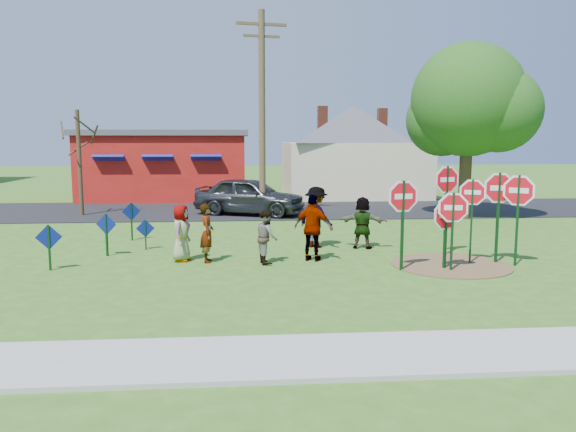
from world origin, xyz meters
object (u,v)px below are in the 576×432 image
Objects in this scene: stop_sign_d at (499,195)px; person_b at (207,233)px; stop_sign_a at (403,205)px; suv at (250,196)px; leafy_tree at (471,106)px; stop_sign_b at (447,188)px; person_a at (181,233)px; stop_sign_c at (472,202)px; utility_pole at (262,111)px.

stop_sign_d is 1.62× the size of person_b.
suv is (-3.80, 11.07, -0.84)m from stop_sign_a.
leafy_tree is (9.32, -1.73, 3.90)m from suv.
leafy_tree is at bearing 76.89° from stop_sign_d.
person_b is at bearing -143.25° from leafy_tree.
stop_sign_a is 0.94× the size of stop_sign_d.
leafy_tree is (3.72, 7.56, 2.78)m from stop_sign_b.
stop_sign_b is 1.74× the size of person_a.
stop_sign_a is 1.02× the size of stop_sign_c.
person_a is at bearing 71.99° from person_b.
stop_sign_c is 0.33× the size of leafy_tree.
stop_sign_b is 8.87m from leafy_tree.
stop_sign_a is 1.53× the size of person_b.
leafy_tree is (5.52, 9.34, 3.06)m from stop_sign_a.
stop_sign_c is 9.88m from leafy_tree.
suv is at bearing -11.12° from person_b.
stop_sign_b reaches higher than stop_sign_c.
person_b is at bearing -101.82° from utility_pole.
person_b is 0.22× the size of leafy_tree.
stop_sign_c reaches higher than person_a.
stop_sign_a is at bearing -138.80° from suv.
person_a is at bearing -145.69° from leafy_tree.
stop_sign_b is 10.17m from utility_pole.
person_b is (-5.10, 1.41, -0.90)m from stop_sign_a.
utility_pole is at bearing 97.52° from stop_sign_a.
stop_sign_b is 1.25m from stop_sign_c.
stop_sign_b is 0.32× the size of utility_pole.
leafy_tree is at bearing -56.71° from person_b.
stop_sign_b is 0.56× the size of suv.
person_b is (-7.93, 0.77, -1.07)m from stop_sign_d.
stop_sign_c is 1.53× the size of person_a.
suv reaches higher than person_b.
stop_sign_d is 8.78m from person_a.
leafy_tree is (2.69, 8.70, 2.90)m from stop_sign_d.
stop_sign_b is 0.37× the size of leafy_tree.
utility_pole is at bearing -15.28° from person_b.
person_a is (-5.82, 1.60, -0.92)m from stop_sign_a.
stop_sign_b is at bearing -74.96° from person_a.
suv is 0.56× the size of utility_pole.
stop_sign_b is 1.13× the size of stop_sign_c.
leafy_tree reaches higher than person_b.
person_a is at bearing 165.86° from stop_sign_b.
stop_sign_a is at bearing -120.59° from leafy_tree.
person_a is 0.18× the size of utility_pole.
leafy_tree reaches higher than stop_sign_a.
stop_sign_b is 1.05× the size of stop_sign_d.
stop_sign_c reaches higher than suv.
utility_pole is (1.84, 8.81, 3.78)m from person_b.
leafy_tree is (11.34, 7.74, 3.98)m from person_a.
suv is at bearing 122.42° from utility_pole.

